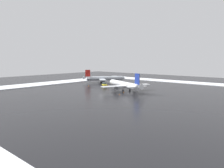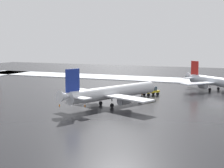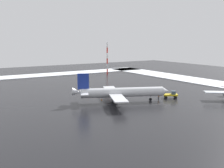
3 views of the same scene
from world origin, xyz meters
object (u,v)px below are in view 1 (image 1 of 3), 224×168
ground_crew_by_nose_gear (109,86)px  traffic_cone_mid_line (124,92)px  airplane_parked_starboard (125,85)px  airplane_foreground_jet (104,78)px  pushback_tug (104,85)px  ground_crew_near_tug (89,86)px  traffic_cone_near_nose (120,94)px

ground_crew_by_nose_gear → traffic_cone_mid_line: 18.96m
ground_crew_by_nose_gear → airplane_parked_starboard: bearing=-52.0°
airplane_foreground_jet → pushback_tug: bearing=-97.4°
ground_crew_near_tug → traffic_cone_near_nose: bearing=-78.0°
ground_crew_by_nose_gear → traffic_cone_mid_line: size_ratio=3.11×
pushback_tug → ground_crew_near_tug: 9.82m
ground_crew_near_tug → traffic_cone_mid_line: bearing=-66.0°
pushback_tug → traffic_cone_mid_line: (9.81, 21.39, -1.01)m
traffic_cone_near_nose → airplane_foreground_jet: bearing=-129.1°
ground_crew_by_nose_gear → traffic_cone_near_nose: bearing=-75.5°
pushback_tug → traffic_cone_near_nose: 28.09m
airplane_foreground_jet → traffic_cone_mid_line: (26.11, 37.10, -2.56)m
ground_crew_by_nose_gear → traffic_cone_mid_line: (8.38, 16.99, -0.70)m
pushback_tug → ground_crew_by_nose_gear: size_ratio=2.94×
ground_crew_by_nose_gear → ground_crew_near_tug: same height
airplane_foreground_jet → traffic_cone_near_nose: size_ratio=43.82×
airplane_foreground_jet → ground_crew_by_nose_gear: bearing=-92.8°
ground_crew_near_tug → traffic_cone_mid_line: (0.44, 24.32, -0.70)m
ground_crew_near_tug → traffic_cone_near_nose: ground_crew_near_tug is taller
airplane_parked_starboard → pushback_tug: 18.45m
ground_crew_by_nose_gear → traffic_cone_mid_line: bearing=-65.4°
airplane_parked_starboard → ground_crew_near_tug: airplane_parked_starboard is taller
airplane_foreground_jet → traffic_cone_mid_line: airplane_foreground_jet is taller
ground_crew_by_nose_gear → traffic_cone_near_nose: 23.66m
airplane_parked_starboard → ground_crew_near_tug: (4.87, -20.72, -2.11)m
traffic_cone_near_nose → traffic_cone_mid_line: same height
airplane_foreground_jet → ground_crew_by_nose_gear: airplane_foreground_jet is taller
airplane_parked_starboard → traffic_cone_near_nose: bearing=140.4°
ground_crew_near_tug → traffic_cone_near_nose: 27.06m
ground_crew_by_nose_gear → pushback_tug: bearing=122.9°
airplane_parked_starboard → airplane_foreground_jet: airplane_parked_starboard is taller
pushback_tug → traffic_cone_mid_line: 23.56m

